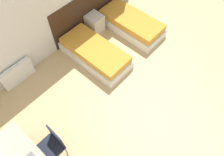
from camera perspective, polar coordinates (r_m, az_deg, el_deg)
wall_back at (r=5.30m, az=-17.10°, el=17.11°), size 6.12×0.05×2.70m
headboard_panel at (r=6.28m, az=-6.39°, el=17.03°), size 2.45×0.03×1.13m
bed_near_window at (r=5.66m, az=-4.45°, el=6.50°), size 0.88×1.88×0.42m
bed_near_door at (r=6.43m, az=5.02°, el=13.97°), size 0.88×1.88×0.42m
nightstand at (r=6.34m, az=-4.52°, el=14.03°), size 0.41×0.43×0.53m
radiator at (r=5.66m, az=-23.47°, el=1.00°), size 0.82×0.12×0.51m
chair_near_laptop at (r=4.37m, az=-15.46°, el=-16.45°), size 0.45×0.45×0.86m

